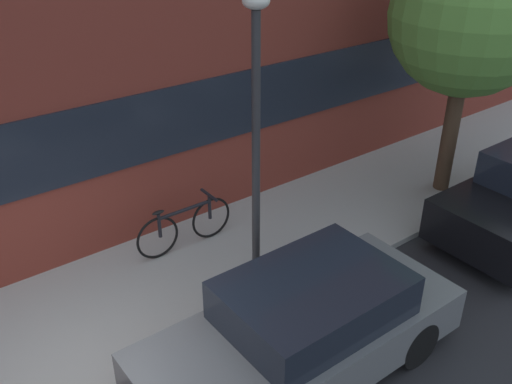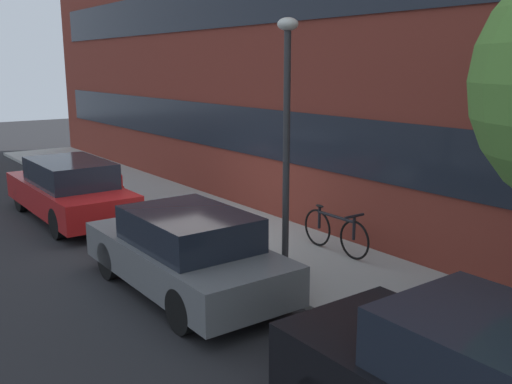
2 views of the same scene
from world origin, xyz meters
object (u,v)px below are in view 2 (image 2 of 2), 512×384
at_px(bicycle, 335,231).
at_px(lamp_post, 287,118).
at_px(parked_car_red, 69,190).
at_px(fire_hydrant, 119,186).
at_px(parked_car_grey, 186,252).

relative_size(bicycle, lamp_post, 0.41).
height_order(bicycle, lamp_post, lamp_post).
bearing_deg(parked_car_red, bicycle, -151.37).
xyz_separation_m(fire_hydrant, bicycle, (6.38, 1.45, 0.07)).
height_order(parked_car_grey, bicycle, parked_car_grey).
height_order(parked_car_red, parked_car_grey, parked_car_red).
distance_m(parked_car_red, parked_car_grey, 5.33).
bearing_deg(lamp_post, parked_car_red, -164.83).
height_order(parked_car_red, fire_hydrant, parked_car_red).
xyz_separation_m(bicycle, lamp_post, (0.31, -1.43, 2.15)).
bearing_deg(parked_car_red, fire_hydrant, -60.90).
xyz_separation_m(parked_car_grey, lamp_post, (0.49, 1.58, 1.99)).
bearing_deg(parked_car_grey, fire_hydrant, -14.12).
bearing_deg(fire_hydrant, bicycle, 12.80).
distance_m(parked_car_grey, bicycle, 3.02).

